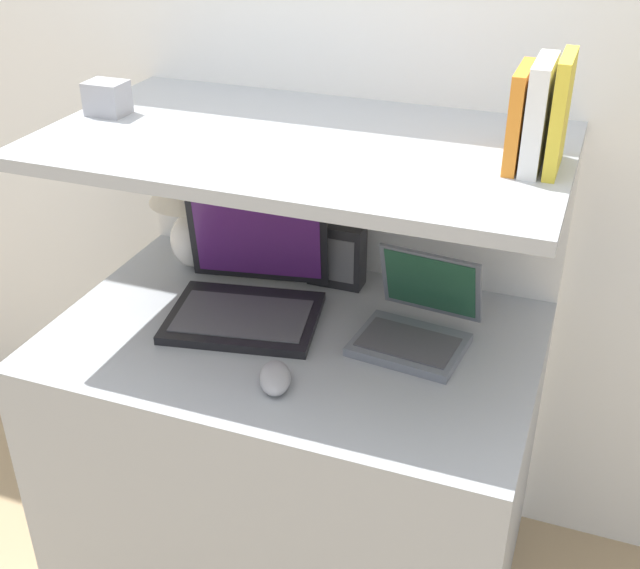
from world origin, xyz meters
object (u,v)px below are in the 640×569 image
Objects in this scene: table_lamp at (190,193)px; router_box at (337,255)px; laptop_small at (416,324)px; computer_mouse at (275,378)px; book_yellow at (560,114)px; book_orange at (519,117)px; shelf_gadget at (107,98)px; book_white at (539,115)px; laptop_large at (248,287)px.

table_lamp is 0.40m from router_box.
laptop_small is at bearing -13.26° from table_lamp.
book_yellow is at bearing 29.64° from computer_mouse.
shelf_gadget is (-0.89, 0.00, -0.05)m from book_orange.
computer_mouse is 0.74m from book_yellow.
router_box is 0.66m from book_white.
laptop_small is at bearing -36.28° from router_box.
computer_mouse is (0.40, -0.41, -0.18)m from table_lamp.
book_yellow is at bearing -0.25° from laptop_small.
laptop_small is at bearing 179.75° from book_yellow.
book_yellow reaches higher than laptop_large.
laptop_small is 0.84m from shelf_gadget.
router_box is at bearing 159.24° from book_yellow.
router_box is 0.76× the size of book_yellow.
book_white is at bearing 0.00° from book_orange.
laptop_large is 4.52× the size of shelf_gadget.
computer_mouse is at bearing -86.74° from router_box.
book_orange reaches higher than shelf_gadget.
book_yellow reaches higher than router_box.
laptop_large is at bearing -178.61° from laptop_small.
laptop_small is 0.53m from book_white.
computer_mouse is 0.45m from router_box.
book_orange is at bearing -0.36° from laptop_small.
laptop_large is 2.13× the size of book_orange.
book_orange reaches higher than laptop_small.
computer_mouse is 0.69m from book_orange.
book_orange is 2.12× the size of shelf_gadget.
table_lamp is 0.66m from laptop_small.
book_yellow reaches higher than computer_mouse.
laptop_small is 1.45× the size of book_orange.
book_yellow is 0.07m from book_orange.
book_orange is 0.89m from shelf_gadget.
book_yellow is (0.86, -0.15, 0.34)m from table_lamp.
book_yellow is 1.06× the size of book_white.
router_box is (0.15, 0.19, 0.02)m from laptop_large.
shelf_gadget is at bearing -124.00° from table_lamp.
table_lamp is at bearing 56.00° from shelf_gadget.
book_yellow is at bearing 0.00° from book_white.
book_yellow reaches higher than book_orange.
book_white is 0.92m from shelf_gadget.
router_box is 0.64m from shelf_gadget.
book_yellow is at bearing -20.76° from router_box.
book_orange is (0.56, 0.01, 0.46)m from laptop_large.
table_lamp reaches higher than router_box.
shelf_gadget is (-0.33, 0.01, 0.41)m from laptop_large.
laptop_large is 0.79m from book_yellow.
shelf_gadget is at bearing -158.85° from router_box.
table_lamp is 1.97× the size of router_box.
shelf_gadget is at bearing 180.00° from book_orange.
book_orange is (-0.03, -0.00, -0.01)m from book_white.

